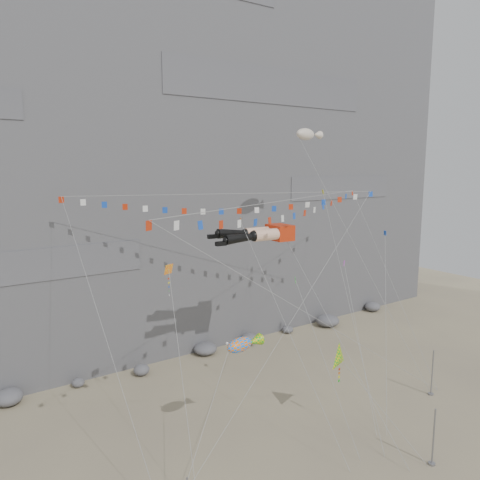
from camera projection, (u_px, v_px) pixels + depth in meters
The scene contains 17 objects.
ground at pixel (309, 422), 38.54m from camera, with size 120.00×120.00×0.00m, color #998D69.
cliff at pixel (145, 134), 60.74m from camera, with size 80.00×28.00×50.00m, color slate.
talus_boulders at pixel (205, 349), 52.32m from camera, with size 60.00×3.00×1.20m, color slate, non-canonical shape.
anchor_pole_center at pixel (434, 437), 32.68m from camera, with size 0.12×0.12×4.23m, color gray.
anchor_pole_right at pixel (432, 373), 42.76m from camera, with size 0.12×0.12×4.32m, color gray.
legs_kite at pixel (260, 234), 41.65m from camera, with size 7.97×16.88×21.31m.
flag_banner_upper at pixel (230, 194), 44.10m from camera, with size 28.55×19.37×27.23m.
flag_banner_lower at pixel (289, 200), 39.61m from camera, with size 31.84×14.87×23.11m.
harlequin_kite at pixel (169, 270), 34.66m from camera, with size 3.58×10.04×16.35m.
fish_windsock at pixel (240, 345), 33.38m from camera, with size 10.27×6.01×12.75m.
delta_kite at pixel (340, 358), 37.41m from camera, with size 2.59×8.29×9.48m.
blimp_windsock at pixel (306, 135), 47.16m from camera, with size 7.42×13.42×27.40m.
small_kite_a at pixel (242, 225), 39.94m from camera, with size 1.15×13.69×20.76m.
small_kite_b at pixel (345, 266), 43.81m from camera, with size 5.19×8.90×15.11m.
small_kite_c at pixel (297, 283), 38.74m from camera, with size 1.45×8.96×14.20m.
small_kite_d at pixel (324, 198), 46.48m from camera, with size 7.83×15.10×24.39m.
small_kite_e at pixel (385, 237), 47.02m from camera, with size 10.69×9.69×19.57m.
Camera 1 is at (-24.78, -26.32, 20.87)m, focal length 35.00 mm.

